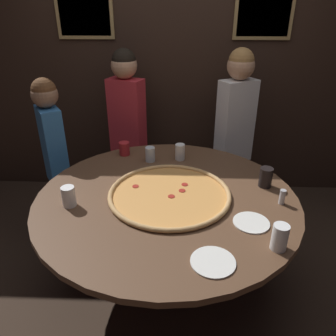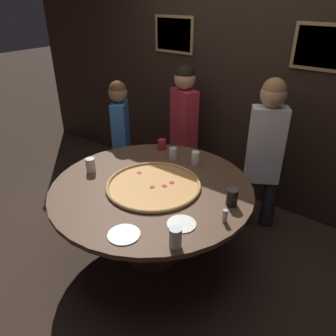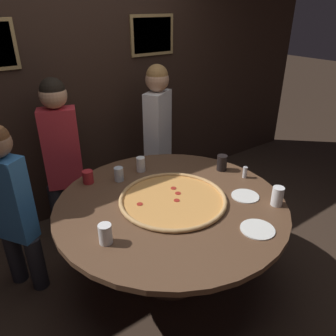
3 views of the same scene
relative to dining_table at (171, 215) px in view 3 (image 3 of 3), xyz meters
The scene contains 16 objects.
ground_plane 0.62m from the dining_table, ahead, with size 24.00×24.00×0.00m, color #38281E.
back_wall 1.60m from the dining_table, 90.00° to the left, with size 6.40×0.08×2.60m.
dining_table is the anchor object (origin of this frame).
giant_pizza 0.13m from the dining_table, 11.64° to the right, with size 0.80×0.80×0.03m.
drink_cup_near_right 0.58m from the dining_table, 81.42° to the left, with size 0.08×0.08×0.13m, color white.
drink_cup_near_left 0.79m from the dining_table, 39.25° to the right, with size 0.08×0.08×0.14m, color white.
drink_cup_centre_back 0.56m from the dining_table, 106.57° to the left, with size 0.08×0.08×0.12m, color silver.
drink_cup_by_shaker 0.74m from the dining_table, 120.98° to the left, with size 0.08×0.08×0.11m, color #B22328.
drink_cup_beside_pizza 0.64m from the dining_table, 166.87° to the right, with size 0.08×0.08×0.13m, color white.
drink_cup_far_right 0.71m from the dining_table, 12.75° to the left, with size 0.09×0.09×0.14m, color black.
white_plate_right_side 0.58m from the dining_table, 29.02° to the right, with size 0.21×0.21×0.01m, color white.
white_plate_left_side 0.66m from the dining_table, 67.20° to the right, with size 0.22×0.22×0.01m, color white.
condiment_shaker 0.74m from the dining_table, ahead, with size 0.04×0.04×0.10m.
diner_far_left 1.18m from the dining_table, 60.14° to the left, with size 0.40×0.31×1.54m.
diner_centre_back 1.17m from the dining_table, 111.01° to the left, with size 0.40×0.27×1.52m.
diner_far_right 1.16m from the dining_table, 146.89° to the left, with size 0.29×0.35×1.36m.
Camera 3 is at (-1.22, -1.64, 2.05)m, focal length 35.00 mm.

